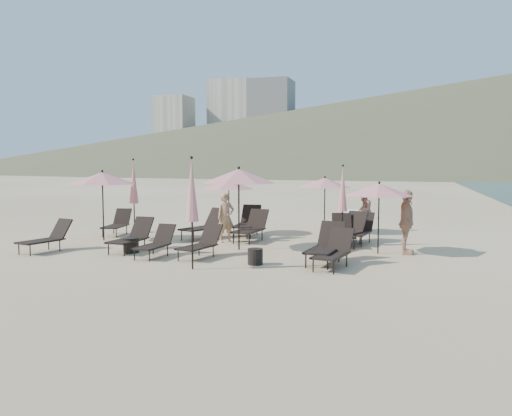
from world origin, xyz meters
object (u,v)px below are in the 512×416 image
(lounger_6, at_px, (117,223))
(umbrella_open_3, at_px, (229,184))
(lounger_5, at_px, (326,245))
(umbrella_open_0, at_px, (102,178))
(lounger_12, at_px, (360,229))
(umbrella_open_2, at_px, (379,190))
(beachgoer_b, at_px, (364,211))
(umbrella_closed_1, at_px, (343,189))
(lounger_13, at_px, (348,227))
(lounger_1, at_px, (132,236))
(side_table_0, at_px, (131,245))
(lounger_11, at_px, (348,230))
(lounger_4, at_px, (334,250))
(side_table_1, at_px, (255,257))
(lounger_9, at_px, (251,227))
(lounger_7, at_px, (205,225))
(lounger_8, at_px, (248,222))
(lounger_0, at_px, (47,237))
(umbrella_open_1, at_px, (239,176))
(lounger_10, at_px, (343,231))
(umbrella_open_4, at_px, (325,183))
(umbrella_closed_0, at_px, (192,191))
(umbrella_closed_2, at_px, (134,182))
(lounger_2, at_px, (156,242))
(beachgoer_a, at_px, (226,218))
(lounger_3, at_px, (201,243))

(lounger_6, xyz_separation_m, umbrella_open_3, (3.80, 1.37, 1.40))
(lounger_5, xyz_separation_m, umbrella_open_0, (-7.75, 1.60, 1.61))
(lounger_12, relative_size, umbrella_open_3, 0.84)
(lounger_12, relative_size, umbrella_open_2, 0.85)
(umbrella_open_3, distance_m, beachgoer_b, 5.28)
(umbrella_open_0, bearing_deg, umbrella_closed_1, 9.46)
(lounger_6, relative_size, lounger_13, 1.00)
(lounger_13, height_order, umbrella_closed_1, umbrella_closed_1)
(lounger_6, bearing_deg, lounger_1, -61.89)
(umbrella_open_2, distance_m, beachgoer_b, 5.06)
(umbrella_open_3, bearing_deg, side_table_0, -105.66)
(lounger_11, xyz_separation_m, lounger_13, (-0.09, 0.54, 0.01))
(lounger_4, xyz_separation_m, umbrella_open_3, (-4.61, 4.87, 1.40))
(umbrella_open_0, relative_size, side_table_1, 5.77)
(umbrella_open_0, bearing_deg, lounger_9, 16.71)
(umbrella_open_2, bearing_deg, lounger_6, 173.08)
(side_table_1, bearing_deg, lounger_7, 128.76)
(umbrella_open_2, bearing_deg, side_table_0, -163.20)
(lounger_8, distance_m, umbrella_open_3, 1.53)
(lounger_0, xyz_separation_m, lounger_13, (8.10, 4.48, 0.07))
(lounger_6, xyz_separation_m, lounger_8, (4.55, 1.29, 0.07))
(lounger_6, bearing_deg, umbrella_open_1, -29.52)
(lounger_10, height_order, umbrella_open_3, umbrella_open_3)
(umbrella_open_4, distance_m, umbrella_closed_0, 7.75)
(umbrella_open_0, xyz_separation_m, umbrella_closed_2, (0.50, 1.11, -0.17))
(lounger_4, relative_size, umbrella_closed_0, 0.62)
(lounger_0, bearing_deg, lounger_7, 61.07)
(lounger_6, height_order, lounger_8, lounger_8)
(umbrella_closed_1, bearing_deg, lounger_7, 178.12)
(lounger_9, distance_m, umbrella_open_1, 2.48)
(lounger_2, distance_m, umbrella_closed_2, 4.46)
(lounger_0, relative_size, umbrella_open_4, 0.78)
(umbrella_open_1, distance_m, beachgoer_a, 2.10)
(lounger_3, height_order, lounger_10, lounger_10)
(umbrella_open_1, bearing_deg, side_table_0, -152.60)
(beachgoer_b, bearing_deg, side_table_1, -10.23)
(beachgoer_b, bearing_deg, umbrella_open_3, -58.38)
(lounger_6, relative_size, umbrella_open_1, 0.67)
(lounger_9, distance_m, beachgoer_a, 0.94)
(lounger_5, bearing_deg, lounger_4, -55.88)
(lounger_4, distance_m, lounger_10, 3.59)
(umbrella_open_1, relative_size, umbrella_open_3, 1.20)
(umbrella_closed_0, bearing_deg, lounger_0, 168.86)
(umbrella_open_1, bearing_deg, side_table_1, -59.99)
(lounger_10, height_order, side_table_0, lounger_10)
(umbrella_open_0, bearing_deg, lounger_13, 15.10)
(lounger_7, relative_size, beachgoer_b, 1.19)
(beachgoer_b, bearing_deg, lounger_4, 4.34)
(lounger_13, distance_m, umbrella_open_0, 8.26)
(umbrella_open_2, distance_m, umbrella_closed_1, 1.57)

